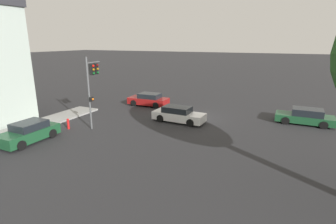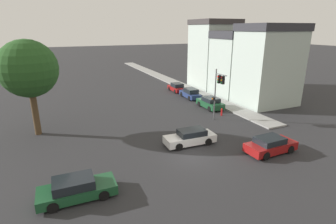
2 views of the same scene
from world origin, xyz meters
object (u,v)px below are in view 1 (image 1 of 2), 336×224
object	(u,v)px
traffic_signal	(92,79)
fire_hydrant	(68,123)
crossing_car_1	(178,115)
crossing_car_2	(305,117)
crossing_car_0	(149,100)
parked_car_0	(29,132)

from	to	relation	value
traffic_signal	fire_hydrant	world-z (taller)	traffic_signal
crossing_car_1	fire_hydrant	xyz separation A→B (m)	(7.55, 5.85, -0.19)
crossing_car_2	fire_hydrant	world-z (taller)	crossing_car_2
crossing_car_0	crossing_car_1	xyz separation A→B (m)	(-5.52, 4.28, -0.01)
crossing_car_0	crossing_car_1	world-z (taller)	crossing_car_0
crossing_car_2	parked_car_0	distance (m)	22.81
crossing_car_2	parked_car_0	size ratio (longest dim) A/B	1.13
traffic_signal	parked_car_0	distance (m)	6.23
traffic_signal	crossing_car_0	xyz separation A→B (m)	(-0.31, -8.72, -3.44)
crossing_car_2	fire_hydrant	xyz separation A→B (m)	(17.98, 10.12, -0.17)
crossing_car_1	parked_car_0	xyz separation A→B (m)	(7.99, 9.18, 0.02)
traffic_signal	crossing_car_2	bearing A→B (deg)	21.85
crossing_car_2	parked_car_0	xyz separation A→B (m)	(18.42, 13.45, 0.04)
crossing_car_1	crossing_car_0	bearing A→B (deg)	144.07
traffic_signal	fire_hydrant	bearing A→B (deg)	-146.90
crossing_car_0	crossing_car_1	distance (m)	6.99
crossing_car_0	traffic_signal	bearing A→B (deg)	85.95
parked_car_0	fire_hydrant	world-z (taller)	parked_car_0
crossing_car_1	crossing_car_2	distance (m)	11.28
crossing_car_0	crossing_car_2	distance (m)	15.96
crossing_car_2	parked_car_0	world-z (taller)	parked_car_0
traffic_signal	crossing_car_2	size ratio (longest dim) A/B	1.25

